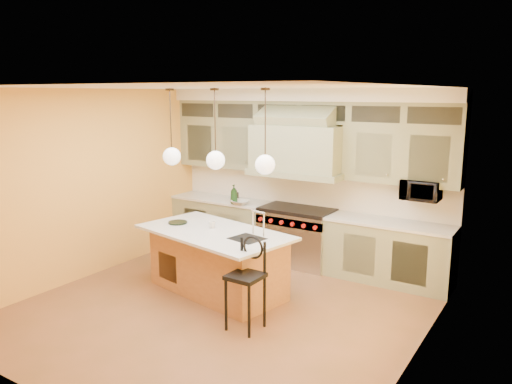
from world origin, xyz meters
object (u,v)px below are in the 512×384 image
Objects in this scene: range at (297,236)px; kitchen_island at (217,260)px; microwave at (421,190)px; counter_stool at (247,278)px.

range is 0.50× the size of kitchen_island.
microwave is at bearing 48.76° from kitchen_island.
kitchen_island is 3.12m from microwave.
counter_stool is 2.09× the size of microwave.
kitchen_island is at bearing -103.11° from range.
kitchen_island is 2.12× the size of counter_stool.
microwave is at bearing 62.52° from counter_stool.
range is 2.18m from microwave.
range is 1.06× the size of counter_stool.
counter_stool is (0.58, -2.41, 0.16)m from range.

